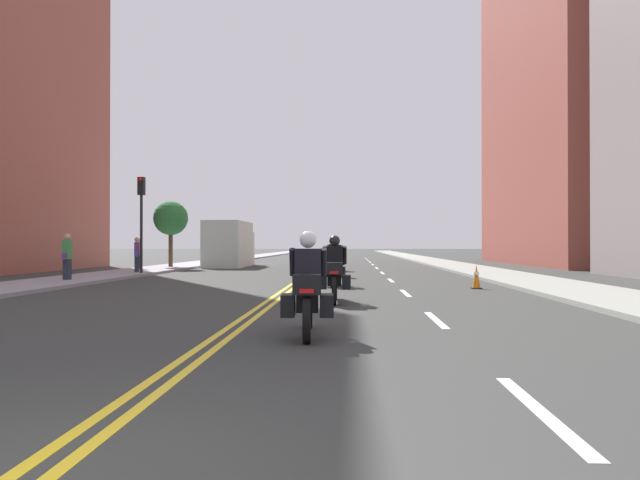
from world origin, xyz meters
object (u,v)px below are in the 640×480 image
at_px(motorcycle_1, 335,274).
at_px(motorcycle_3, 334,262).
at_px(motorcycle_0, 308,293).
at_px(pedestrian_1, 67,257).
at_px(traffic_cone_0, 476,277).
at_px(motorcycle_2, 334,266).
at_px(traffic_light_near, 141,207).
at_px(street_tree_0, 171,219).
at_px(pedestrian_0, 140,254).
at_px(motorcycle_4, 337,259).
at_px(parked_truck, 230,246).
at_px(pedestrian_2, 137,255).

bearing_deg(motorcycle_1, motorcycle_3, 91.07).
bearing_deg(motorcycle_0, pedestrian_1, 125.77).
bearing_deg(motorcycle_0, motorcycle_3, 87.35).
bearing_deg(motorcycle_1, traffic_cone_0, 46.77).
bearing_deg(traffic_cone_0, motorcycle_1, -132.64).
distance_m(motorcycle_2, traffic_light_near, 11.12).
bearing_deg(street_tree_0, traffic_light_near, -82.77).
bearing_deg(pedestrian_1, pedestrian_0, -175.25).
relative_size(motorcycle_4, traffic_light_near, 0.50).
bearing_deg(motorcycle_2, street_tree_0, 128.42).
height_order(motorcycle_0, motorcycle_3, motorcycle_3).
relative_size(motorcycle_1, motorcycle_2, 1.02).
bearing_deg(parked_truck, traffic_cone_0, -57.65).
height_order(pedestrian_0, pedestrian_1, pedestrian_1).
bearing_deg(traffic_cone_0, motorcycle_0, -114.98).
bearing_deg(motorcycle_0, street_tree_0, 108.54).
distance_m(motorcycle_3, traffic_cone_0, 7.89).
height_order(motorcycle_3, pedestrian_2, pedestrian_2).
distance_m(motorcycle_0, pedestrian_1, 15.32).
distance_m(motorcycle_4, traffic_cone_0, 13.07).
distance_m(pedestrian_1, pedestrian_2, 5.95).
xyz_separation_m(motorcycle_1, pedestrian_2, (-9.43, 12.73, 0.22)).
height_order(motorcycle_0, pedestrian_1, pedestrian_1).
relative_size(motorcycle_4, traffic_cone_0, 2.91).
bearing_deg(motorcycle_0, pedestrian_2, 114.26).
height_order(traffic_light_near, pedestrian_2, traffic_light_near).
distance_m(motorcycle_2, traffic_cone_0, 4.58).
bearing_deg(pedestrian_2, traffic_light_near, 13.25).
bearing_deg(motorcycle_2, motorcycle_0, -87.38).
bearing_deg(motorcycle_0, motorcycle_2, 86.52).
bearing_deg(pedestrian_2, motorcycle_0, 8.89).
distance_m(motorcycle_1, motorcycle_3, 11.08).
distance_m(motorcycle_0, motorcycle_4, 22.11).
relative_size(motorcycle_4, pedestrian_2, 1.27).
distance_m(motorcycle_4, pedestrian_1, 13.91).
distance_m(traffic_light_near, pedestrian_0, 4.83).
relative_size(street_tree_0, parked_truck, 0.60).
xyz_separation_m(motorcycle_1, traffic_light_near, (-8.94, 11.92, 2.39)).
height_order(motorcycle_4, traffic_cone_0, motorcycle_4).
height_order(motorcycle_4, pedestrian_0, pedestrian_0).
relative_size(motorcycle_0, motorcycle_3, 0.98).
distance_m(motorcycle_1, motorcycle_2, 5.56).
height_order(pedestrian_0, street_tree_0, street_tree_0).
bearing_deg(pedestrian_2, pedestrian_1, -21.99).
xyz_separation_m(motorcycle_3, parked_truck, (-6.82, 11.76, 0.61)).
height_order(motorcycle_2, motorcycle_4, motorcycle_2).
bearing_deg(pedestrian_2, motorcycle_3, 61.52).
height_order(motorcycle_4, street_tree_0, street_tree_0).
xyz_separation_m(motorcycle_4, traffic_light_near, (-8.63, -5.00, 2.43)).
height_order(motorcycle_2, pedestrian_0, pedestrian_0).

